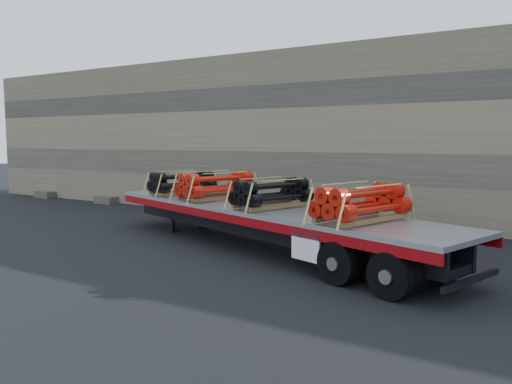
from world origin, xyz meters
TOP-DOWN VIEW (x-y plane):
  - ground at (0.00, 0.00)m, footprint 120.00×120.00m
  - rock_wall at (0.00, 6.50)m, footprint 44.00×3.00m
  - trailer at (-0.47, -0.56)m, footprint 13.22×6.53m
  - bundle_front at (-4.69, 0.84)m, footprint 1.81×2.53m
  - bundle_midfront at (-2.65, 0.16)m, footprint 1.97×2.76m
  - bundle_midrear at (-0.04, -0.71)m, footprint 1.82×2.55m
  - bundle_rear at (3.04, -1.73)m, footprint 1.95×2.73m

SIDE VIEW (x-z plane):
  - ground at x=0.00m, z-range 0.00..0.00m
  - trailer at x=-0.47m, z-range 0.00..1.31m
  - bundle_front at x=-4.69m, z-range 1.31..2.12m
  - bundle_midrear at x=-0.04m, z-range 1.31..2.13m
  - bundle_rear at x=3.04m, z-range 1.31..2.18m
  - bundle_midfront at x=-2.65m, z-range 1.31..2.19m
  - rock_wall at x=0.00m, z-range 0.00..7.00m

